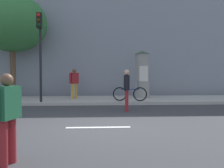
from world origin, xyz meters
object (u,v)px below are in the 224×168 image
poster_column (142,74)px  pedestrian_in_dark_shirt (73,81)px  bicycle_leaning (130,94)px  pedestrian_in_red_top (7,112)px  street_tree (12,23)px  pedestrian_with_bag (127,87)px  pedestrian_tallest (74,81)px  traffic_light (40,43)px

poster_column → pedestrian_in_dark_shirt: size_ratio=1.67×
bicycle_leaning → pedestrian_in_red_top: bearing=-110.5°
poster_column → street_tree: street_tree is taller
pedestrian_with_bag → pedestrian_in_red_top: bearing=-114.6°
pedestrian_tallest → street_tree: bearing=161.6°
traffic_light → pedestrian_with_bag: 5.04m
traffic_light → street_tree: (-2.34, 2.91, 1.57)m
pedestrian_in_red_top → pedestrian_in_dark_shirt: (-0.12, 11.18, 0.27)m
street_tree → pedestrian_with_bag: 8.95m
traffic_light → pedestrian_with_bag: (4.02, -2.21, -2.09)m
street_tree → bicycle_leaning: street_tree is taller
pedestrian_with_bag → pedestrian_in_dark_shirt: (-2.74, 5.44, 0.13)m
street_tree → pedestrian_in_dark_shirt: 5.06m
traffic_light → pedestrian_in_red_top: traffic_light is taller
street_tree → bicycle_leaning: size_ratio=3.58×
pedestrian_with_bag → pedestrian_in_red_top: 6.31m
street_tree → pedestrian_in_red_top: 12.09m
poster_column → pedestrian_tallest: size_ratio=1.63×
traffic_light → pedestrian_in_dark_shirt: 3.99m
pedestrian_tallest → bicycle_leaning: pedestrian_tallest is taller
pedestrian_tallest → bicycle_leaning: (2.98, -1.34, -0.63)m
pedestrian_in_red_top → bicycle_leaning: 8.81m
pedestrian_in_dark_shirt → poster_column: bearing=-14.5°
poster_column → pedestrian_tallest: bearing=-172.6°
pedestrian_in_red_top → bicycle_leaning: (3.09, 8.24, -0.32)m
poster_column → pedestrian_in_dark_shirt: poster_column is taller
street_tree → pedestrian_in_dark_shirt: bearing=5.1°
traffic_light → poster_column: traffic_light is taller
poster_column → pedestrian_with_bag: 4.64m
traffic_light → pedestrian_in_dark_shirt: traffic_light is taller
street_tree → pedestrian_in_red_top: size_ratio=4.25×
street_tree → pedestrian_tallest: 5.34m
pedestrian_in_red_top → pedestrian_in_dark_shirt: pedestrian_in_dark_shirt is taller
street_tree → bicycle_leaning: 8.39m
pedestrian_tallest → poster_column: bearing=7.4°
bicycle_leaning → traffic_light: bearing=-176.3°
pedestrian_in_dark_shirt → pedestrian_tallest: bearing=-82.2°
traffic_light → poster_column: size_ratio=1.56×
poster_column → pedestrian_in_dark_shirt: 4.37m
traffic_light → pedestrian_tallest: traffic_light is taller
pedestrian_with_bag → pedestrian_in_red_top: pedestrian_with_bag is taller
street_tree → bicycle_leaning: bearing=-21.0°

